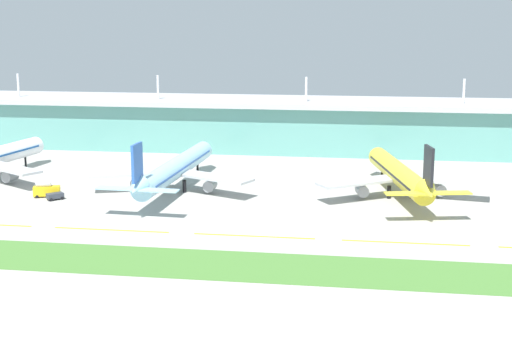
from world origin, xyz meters
The scene contains 10 objects.
ground_plane centered at (0.00, 0.00, 0.00)m, with size 600.00×600.00×0.00m, color #A8A59E.
terminal_building centered at (0.00, 112.86, 9.79)m, with size 288.00×34.00×28.17m.
airliner_near_middle centered at (-32.33, 40.97, 6.46)m, with size 48.74×69.60×18.90m.
airliner_far_middle centered at (31.48, 42.81, 6.45)m, with size 47.74×61.05×18.90m.
taxiway_stripe_mid_west centered at (-37.00, -0.20, 0.02)m, with size 28.00×0.70×0.04m, color yellow.
taxiway_stripe_centre centered at (-3.00, -0.20, 0.02)m, with size 28.00×0.70×0.04m, color yellow.
taxiway_stripe_mid_east centered at (31.00, -0.20, 0.02)m, with size 28.00×0.70×0.04m, color yellow.
grass_verge centered at (0.00, -20.79, 0.05)m, with size 300.00×18.00×0.10m, color #477A33.
fuel_truck centered at (-66.10, 28.26, 2.26)m, with size 7.65×4.69×4.95m.
pushback_tug centered at (-62.33, 25.62, 1.10)m, with size 4.83×4.78×1.85m.
Camera 1 is at (20.90, -156.78, 48.49)m, focal length 50.64 mm.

